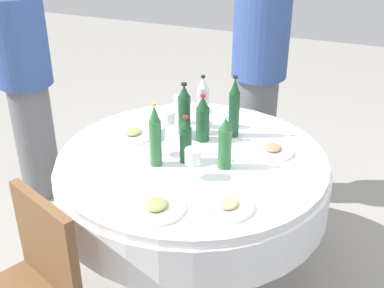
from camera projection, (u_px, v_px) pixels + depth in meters
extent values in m
plane|color=gray|center=(192.00, 272.00, 2.74)|extent=(10.00, 10.00, 0.00)
cylinder|color=white|center=(192.00, 159.00, 2.41)|extent=(1.31, 1.31, 0.04)
cylinder|color=white|center=(192.00, 182.00, 2.47)|extent=(1.34, 1.34, 0.22)
cylinder|color=slate|center=(192.00, 238.00, 2.63)|extent=(0.14, 0.14, 0.48)
cylinder|color=slate|center=(192.00, 270.00, 2.74)|extent=(0.56, 0.56, 0.03)
cylinder|color=#194728|center=(234.00, 115.00, 2.54)|extent=(0.06, 0.06, 0.24)
cone|color=#194728|center=(235.00, 86.00, 2.47)|extent=(0.05, 0.05, 0.08)
cylinder|color=black|center=(235.00, 77.00, 2.45)|extent=(0.03, 0.03, 0.01)
cylinder|color=silver|center=(203.00, 107.00, 2.64)|extent=(0.06, 0.06, 0.23)
cone|color=silver|center=(203.00, 82.00, 2.57)|extent=(0.06, 0.06, 0.05)
cylinder|color=black|center=(203.00, 76.00, 2.56)|extent=(0.02, 0.02, 0.01)
cylinder|color=#194728|center=(184.00, 115.00, 2.58)|extent=(0.07, 0.07, 0.21)
cone|color=#194728|center=(184.00, 91.00, 2.51)|extent=(0.06, 0.06, 0.06)
cylinder|color=black|center=(184.00, 84.00, 2.50)|extent=(0.03, 0.03, 0.01)
cylinder|color=#2D6B38|center=(155.00, 143.00, 2.28)|extent=(0.06, 0.06, 0.22)
cone|color=#2D6B38|center=(154.00, 113.00, 2.21)|extent=(0.05, 0.05, 0.08)
cylinder|color=gold|center=(154.00, 104.00, 2.19)|extent=(0.02, 0.02, 0.01)
cylinder|color=#194728|center=(186.00, 145.00, 2.32)|extent=(0.06, 0.06, 0.17)
cone|color=#194728|center=(186.00, 123.00, 2.26)|extent=(0.05, 0.05, 0.05)
cylinder|color=red|center=(185.00, 117.00, 2.25)|extent=(0.02, 0.02, 0.01)
cylinder|color=#2D6B38|center=(225.00, 149.00, 2.26)|extent=(0.06, 0.06, 0.20)
cone|color=#2D6B38|center=(226.00, 124.00, 2.20)|extent=(0.06, 0.06, 0.06)
cylinder|color=silver|center=(226.00, 116.00, 2.18)|extent=(0.03, 0.03, 0.01)
cylinder|color=#194728|center=(203.00, 124.00, 2.51)|extent=(0.07, 0.07, 0.18)
cone|color=#194728|center=(203.00, 103.00, 2.46)|extent=(0.06, 0.06, 0.06)
cylinder|color=red|center=(203.00, 96.00, 2.44)|extent=(0.03, 0.03, 0.01)
cylinder|color=white|center=(159.00, 154.00, 2.41)|extent=(0.06, 0.06, 0.00)
cylinder|color=white|center=(159.00, 147.00, 2.39)|extent=(0.01, 0.01, 0.08)
cylinder|color=white|center=(158.00, 133.00, 2.36)|extent=(0.07, 0.07, 0.07)
cylinder|color=maroon|center=(158.00, 137.00, 2.37)|extent=(0.06, 0.06, 0.03)
cylinder|color=white|center=(180.00, 123.00, 2.73)|extent=(0.06, 0.06, 0.00)
cylinder|color=white|center=(180.00, 116.00, 2.72)|extent=(0.01, 0.01, 0.08)
cylinder|color=white|center=(180.00, 103.00, 2.68)|extent=(0.06, 0.06, 0.08)
cylinder|color=maroon|center=(180.00, 107.00, 2.69)|extent=(0.05, 0.05, 0.03)
cylinder|color=white|center=(169.00, 138.00, 2.57)|extent=(0.06, 0.06, 0.00)
cylinder|color=white|center=(169.00, 130.00, 2.55)|extent=(0.01, 0.01, 0.08)
cylinder|color=white|center=(169.00, 118.00, 2.51)|extent=(0.06, 0.06, 0.06)
cylinder|color=maroon|center=(169.00, 121.00, 2.52)|extent=(0.05, 0.05, 0.03)
cylinder|color=white|center=(193.00, 177.00, 2.22)|extent=(0.06, 0.06, 0.00)
cylinder|color=white|center=(193.00, 170.00, 2.20)|extent=(0.01, 0.01, 0.07)
cylinder|color=white|center=(193.00, 156.00, 2.17)|extent=(0.07, 0.07, 0.07)
cylinder|color=maroon|center=(193.00, 160.00, 2.18)|extent=(0.06, 0.06, 0.03)
cylinder|color=white|center=(272.00, 151.00, 2.43)|extent=(0.21, 0.21, 0.02)
ellipsoid|color=tan|center=(273.00, 147.00, 2.42)|extent=(0.09, 0.08, 0.02)
cylinder|color=white|center=(156.00, 208.00, 2.00)|extent=(0.24, 0.24, 0.02)
ellipsoid|color=#8C9E59|center=(156.00, 204.00, 1.99)|extent=(0.11, 0.10, 0.02)
cylinder|color=white|center=(133.00, 135.00, 2.59)|extent=(0.21, 0.21, 0.02)
ellipsoid|color=#8C9E59|center=(133.00, 132.00, 2.58)|extent=(0.10, 0.08, 0.02)
cylinder|color=white|center=(228.00, 207.00, 2.00)|extent=(0.21, 0.21, 0.02)
ellipsoid|color=tan|center=(228.00, 203.00, 2.00)|extent=(0.10, 0.08, 0.02)
cube|color=silver|center=(264.00, 181.00, 2.19)|extent=(0.17, 0.08, 0.00)
cube|color=silver|center=(120.00, 171.00, 2.27)|extent=(0.07, 0.18, 0.00)
cube|color=white|center=(196.00, 110.00, 2.86)|extent=(0.15, 0.15, 0.02)
cylinder|color=slate|center=(254.00, 138.00, 3.26)|extent=(0.26, 0.26, 0.86)
cylinder|color=#334C8C|center=(262.00, 28.00, 2.92)|extent=(0.34, 0.34, 0.60)
cylinder|color=slate|center=(36.00, 140.00, 3.29)|extent=(0.26, 0.26, 0.80)
cylinder|color=#334C8C|center=(19.00, 41.00, 2.98)|extent=(0.34, 0.34, 0.54)
cube|color=brown|center=(47.00, 244.00, 1.93)|extent=(0.19, 0.38, 0.42)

